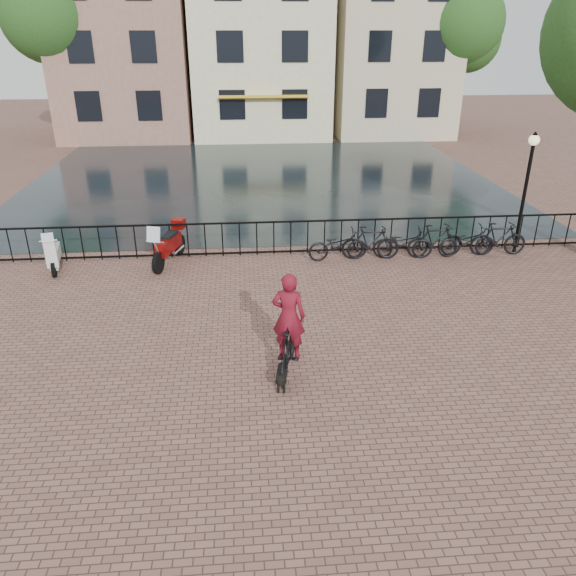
{
  "coord_description": "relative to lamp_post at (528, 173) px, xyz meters",
  "views": [
    {
      "loc": [
        -0.88,
        -7.52,
        6.09
      ],
      "look_at": [
        0.0,
        3.0,
        1.2
      ],
      "focal_mm": 35.0,
      "sensor_mm": 36.0,
      "label": 1
    }
  ],
  "objects": [
    {
      "name": "motorcycle",
      "position": [
        -10.2,
        -0.05,
        -1.68
      ],
      "size": [
        1.02,
        2.0,
        1.39
      ],
      "rotation": [
        0.0,
        0.0,
        -0.3
      ],
      "color": "maroon",
      "rests_on": "ground"
    },
    {
      "name": "parked_bike_2",
      "position": [
        -3.5,
        -0.2,
        -1.93
      ],
      "size": [
        1.77,
        0.77,
        0.9
      ],
      "primitive_type": "imported",
      "rotation": [
        0.0,
        0.0,
        1.47
      ],
      "color": "black",
      "rests_on": "ground"
    },
    {
      "name": "canal_house_right",
      "position": [
        1.3,
        22.4,
        4.27
      ],
      "size": [
        7.0,
        9.0,
        13.3
      ],
      "color": "#C5B293",
      "rests_on": "ground"
    },
    {
      "name": "cyclist",
      "position": [
        -7.29,
        -5.87,
        -1.46
      ],
      "size": [
        0.91,
        1.84,
        2.42
      ],
      "rotation": [
        0.0,
        0.0,
        2.9
      ],
      "color": "black",
      "rests_on": "ground"
    },
    {
      "name": "parked_bike_0",
      "position": [
        -5.4,
        -0.2,
        -1.93
      ],
      "size": [
        1.76,
        0.74,
        0.9
      ],
      "primitive_type": "imported",
      "rotation": [
        0.0,
        0.0,
        1.66
      ],
      "color": "black",
      "rests_on": "ground"
    },
    {
      "name": "canal_house_mid",
      "position": [
        -6.7,
        22.4,
        3.52
      ],
      "size": [
        8.0,
        9.5,
        11.8
      ],
      "color": "beige",
      "rests_on": "ground"
    },
    {
      "name": "dog",
      "position": [
        -7.47,
        -6.42,
        -2.14
      ],
      "size": [
        0.34,
        0.74,
        0.48
      ],
      "rotation": [
        0.0,
        0.0,
        -0.15
      ],
      "color": "black",
      "rests_on": "ground"
    },
    {
      "name": "canal_house_left",
      "position": [
        -14.7,
        22.4,
        4.02
      ],
      "size": [
        7.5,
        9.0,
        12.8
      ],
      "color": "#83594C",
      "rests_on": "ground"
    },
    {
      "name": "ground",
      "position": [
        -7.2,
        -7.6,
        -2.38
      ],
      "size": [
        100.0,
        100.0,
        0.0
      ],
      "primitive_type": "plane",
      "color": "brown",
      "rests_on": "ground"
    },
    {
      "name": "lamp_post",
      "position": [
        0.0,
        0.0,
        0.0
      ],
      "size": [
        0.3,
        0.3,
        3.45
      ],
      "color": "black",
      "rests_on": "ground"
    },
    {
      "name": "parked_bike_4",
      "position": [
        -1.6,
        -0.2,
        -1.93
      ],
      "size": [
        1.76,
        0.73,
        0.9
      ],
      "primitive_type": "imported",
      "rotation": [
        0.0,
        0.0,
        1.65
      ],
      "color": "black",
      "rests_on": "ground"
    },
    {
      "name": "scooter",
      "position": [
        -13.31,
        -0.24,
        -1.73
      ],
      "size": [
        0.67,
        1.44,
        1.29
      ],
      "rotation": [
        0.0,
        0.0,
        0.2
      ],
      "color": "silver",
      "rests_on": "ground"
    },
    {
      "name": "parked_bike_5",
      "position": [
        -0.65,
        -0.2,
        -1.88
      ],
      "size": [
        1.68,
        0.52,
        1.0
      ],
      "primitive_type": "imported",
      "rotation": [
        0.0,
        0.0,
        1.54
      ],
      "color": "black",
      "rests_on": "ground"
    },
    {
      "name": "canal_water",
      "position": [
        -7.2,
        9.7,
        -2.38
      ],
      "size": [
        20.0,
        20.0,
        0.0
      ],
      "primitive_type": "plane",
      "color": "black",
      "rests_on": "ground"
    },
    {
      "name": "railing",
      "position": [
        -7.2,
        0.4,
        -1.87
      ],
      "size": [
        20.0,
        0.05,
        1.02
      ],
      "color": "black",
      "rests_on": "ground"
    },
    {
      "name": "parked_bike_1",
      "position": [
        -4.45,
        -0.2,
        -1.88
      ],
      "size": [
        1.69,
        0.58,
        1.0
      ],
      "primitive_type": "imported",
      "rotation": [
        0.0,
        0.0,
        1.5
      ],
      "color": "black",
      "rests_on": "ground"
    },
    {
      "name": "parked_bike_3",
      "position": [
        -2.55,
        -0.2,
        -1.88
      ],
      "size": [
        1.69,
        0.58,
        1.0
      ],
      "primitive_type": "imported",
      "rotation": [
        0.0,
        0.0,
        1.64
      ],
      "color": "black",
      "rests_on": "ground"
    },
    {
      "name": "tree_far_right",
      "position": [
        4.8,
        19.4,
        3.97
      ],
      "size": [
        4.76,
        4.76,
        8.76
      ],
      "color": "black",
      "rests_on": "ground"
    },
    {
      "name": "tree_far_left",
      "position": [
        -18.2,
        19.4,
        4.35
      ],
      "size": [
        5.04,
        5.04,
        9.27
      ],
      "color": "black",
      "rests_on": "ground"
    }
  ]
}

